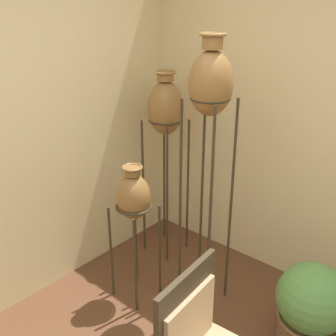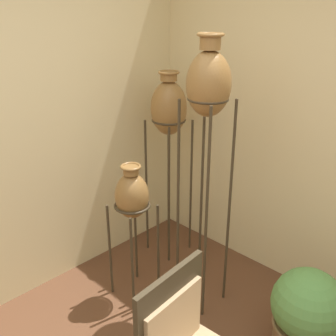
# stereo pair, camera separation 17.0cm
# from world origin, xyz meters

# --- Properties ---
(vase_stand_tall) EXTENTS (0.29, 0.29, 1.98)m
(vase_stand_tall) POSITION_xyz_m (1.07, 0.75, 1.63)
(vase_stand_tall) COLOR #382D1E
(vase_stand_tall) RESTS_ON ground_plane
(vase_stand_medium) EXTENTS (0.30, 0.30, 1.65)m
(vase_stand_medium) POSITION_xyz_m (1.39, 1.41, 1.32)
(vase_stand_medium) COLOR #382D1E
(vase_stand_medium) RESTS_ON ground_plane
(vase_stand_short) EXTENTS (0.28, 0.28, 1.10)m
(vase_stand_short) POSITION_xyz_m (0.76, 1.17, 0.84)
(vase_stand_short) COLOR #382D1E
(vase_stand_short) RESTS_ON ground_plane
(potted_plant) EXTENTS (0.46, 0.46, 0.63)m
(potted_plant) POSITION_xyz_m (1.13, -0.06, 0.33)
(potted_plant) COLOR brown
(potted_plant) RESTS_ON ground_plane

